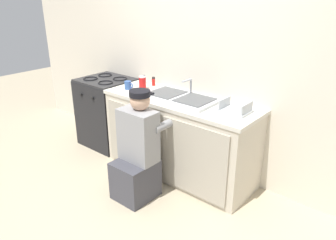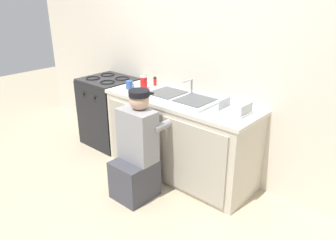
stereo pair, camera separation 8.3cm
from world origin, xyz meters
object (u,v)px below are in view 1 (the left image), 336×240
plumber_person (137,155)px  spice_bottle_red (153,81)px  stove_range (108,112)px  coffee_mug (128,85)px  soda_cup_red (142,83)px  sink_double_basin (180,97)px  dish_rack_tray (235,109)px  spice_bottle_pepper (144,80)px

plumber_person → spice_bottle_red: (-0.52, 0.82, 0.48)m
stove_range → spice_bottle_red: spice_bottle_red is taller
coffee_mug → soda_cup_red: bearing=40.1°
stove_range → soda_cup_red: 0.83m
sink_double_basin → coffee_mug: sink_double_basin is taller
stove_range → soda_cup_red: soda_cup_red is taller
sink_double_basin → spice_bottle_red: size_ratio=7.62×
plumber_person → dish_rack_tray: plumber_person is taller
spice_bottle_red → spice_bottle_pepper: 0.15m
coffee_mug → sink_double_basin: bearing=8.2°
stove_range → plumber_person: 1.32m
plumber_person → spice_bottle_red: bearing=122.4°
sink_double_basin → plumber_person: plumber_person is taller
stove_range → dish_rack_tray: size_ratio=3.26×
dish_rack_tray → coffee_mug: dish_rack_tray is taller
stove_range → dish_rack_tray: bearing=1.0°
plumber_person → dish_rack_tray: (0.68, 0.65, 0.45)m
spice_bottle_red → spice_bottle_pepper: size_ratio=1.00×
plumber_person → soda_cup_red: (-0.52, 0.63, 0.50)m
dish_rack_tray → coffee_mug: (-1.33, -0.13, 0.02)m
stove_range → spice_bottle_red: (0.65, 0.20, 0.49)m
soda_cup_red → spice_bottle_pepper: size_ratio=1.45×
plumber_person → sink_double_basin: bearing=85.9°
dish_rack_tray → sink_double_basin: bearing=-177.4°
spice_bottle_pepper → dish_rack_tray: bearing=-6.8°
soda_cup_red → stove_range: bearing=-179.1°
soda_cup_red → dish_rack_tray: soda_cup_red is taller
sink_double_basin → dish_rack_tray: 0.64m
sink_double_basin → dish_rack_tray: sink_double_basin is taller
sink_double_basin → soda_cup_red: sink_double_basin is taller
dish_rack_tray → coffee_mug: 1.33m
dish_rack_tray → spice_bottle_red: 1.22m
sink_double_basin → spice_bottle_red: 0.60m
dish_rack_tray → plumber_person: bearing=-136.5°
sink_double_basin → plumber_person: 0.76m
stove_range → dish_rack_tray: (1.85, 0.03, 0.46)m
sink_double_basin → coffee_mug: bearing=-171.8°
sink_double_basin → coffee_mug: 0.70m
plumber_person → spice_bottle_red: size_ratio=10.52×
sink_double_basin → stove_range: sink_double_basin is taller
dish_rack_tray → spice_bottle_red: dish_rack_tray is taller
stove_range → coffee_mug: 0.72m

